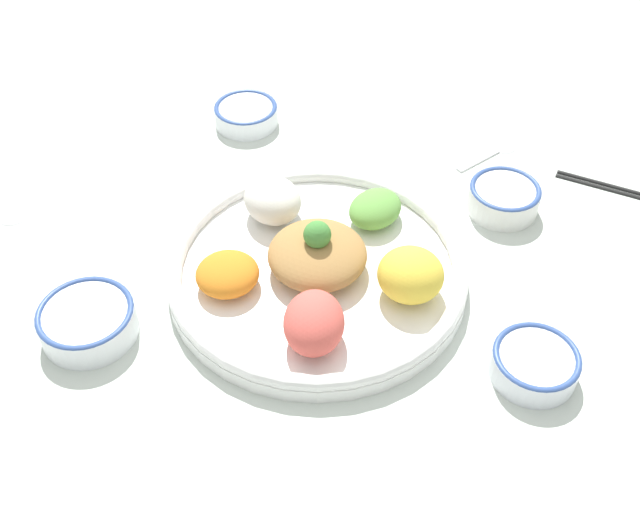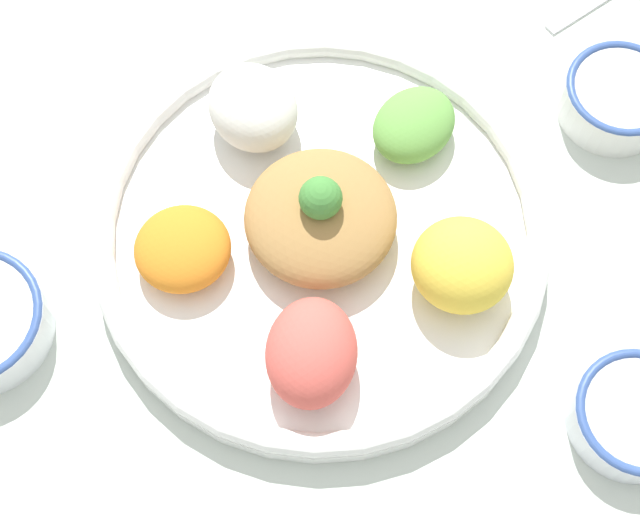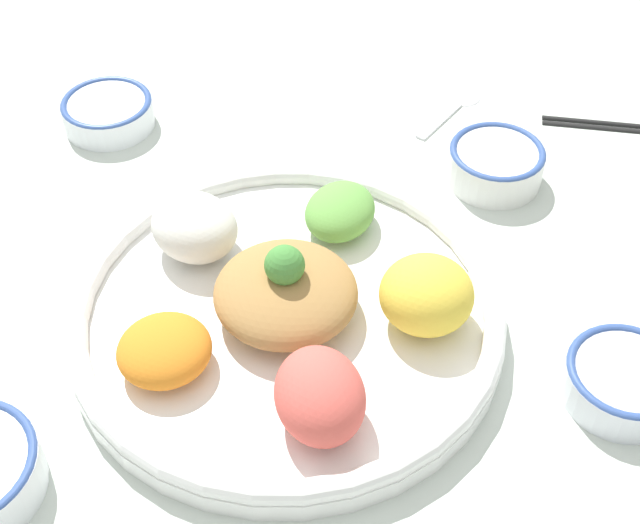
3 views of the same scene
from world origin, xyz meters
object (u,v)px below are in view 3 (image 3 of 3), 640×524
Objects in this scene: rice_bowl_plain at (624,380)px; serving_spoon_extra at (455,105)px; sauce_bowl_dark at (496,163)px; chopsticks_pair_near at (633,127)px; sauce_bowl_red at (108,111)px; salad_platter at (291,307)px.

rice_bowl_plain reaches higher than serving_spoon_extra.
sauce_bowl_dark is 0.58× the size of chopsticks_pair_near.
sauce_bowl_dark is 0.14m from serving_spoon_extra.
sauce_bowl_red is 0.59m from chopsticks_pair_near.
serving_spoon_extra is at bearing 67.35° from sauce_bowl_red.
sauce_bowl_dark is at bearing -143.61° from chopsticks_pair_near.
rice_bowl_plain is 0.42m from serving_spoon_extra.
salad_platter is 0.37m from sauce_bowl_red.
serving_spoon_extra is at bearing 123.75° from salad_platter.
rice_bowl_plain is at bearing 24.78° from sauce_bowl_red.
salad_platter is 0.38m from serving_spoon_extra.
sauce_bowl_red is at bearing -171.92° from chopsticks_pair_near.
sauce_bowl_dark is 0.83× the size of serving_spoon_extra.
sauce_bowl_red is 0.40m from serving_spoon_extra.
sauce_bowl_dark reaches higher than rice_bowl_plain.
chopsticks_pair_near is (0.28, 0.52, -0.02)m from sauce_bowl_red.
sauce_bowl_red is at bearing -48.30° from serving_spoon_extra.
sauce_bowl_dark is (-0.08, 0.28, -0.00)m from salad_platter.
salad_platter reaches higher than rice_bowl_plain.
serving_spoon_extra is (-0.13, -0.15, -0.00)m from chopsticks_pair_near.
salad_platter reaches higher than serving_spoon_extra.
rice_bowl_plain is at bearing -14.07° from sauce_bowl_dark.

